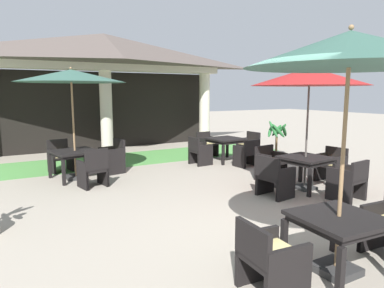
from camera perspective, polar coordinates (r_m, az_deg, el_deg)
The scene contains 24 objects.
ground_plane at distance 5.30m, azimuth 16.55°, elevation -15.93°, with size 60.00×60.00×0.00m, color #9E9384.
background_pavilion at distance 13.11m, azimuth -14.23°, elevation 13.25°, with size 9.51×3.16×4.18m.
lawn_strip at distance 11.51m, azimuth -11.18°, elevation -2.48°, with size 11.31×2.33×0.01m, color #519347.
patio_table_near_foreground at distance 8.18m, azimuth 18.03°, elevation -2.67°, with size 1.05×1.05×0.74m.
patio_umbrella_near_foreground at distance 8.05m, azimuth 18.64°, elevation 10.30°, with size 2.51×2.51×2.74m.
patio_chair_near_foreground_east at distance 9.06m, azimuth 21.80°, elevation -3.24°, with size 0.55×0.65×0.84m.
patio_chair_near_foreground_west at distance 7.44m, azimuth 13.24°, elevation -5.37°, with size 0.60×0.68×0.87m.
patio_chair_near_foreground_north at distance 8.85m, azimuth 12.59°, elevation -3.06°, with size 0.69×0.58×0.84m.
patio_chair_near_foreground_south at distance 7.69m, azimuth 24.16°, elevation -5.43°, with size 0.66×0.63×0.83m.
patio_table_mid_left at distance 11.01m, azimuth 5.49°, elevation 0.47°, with size 1.05×1.05×0.73m.
patio_chair_mid_left_west at distance 10.45m, azimuth 1.24°, elevation -1.24°, with size 0.58×0.59×0.84m.
patio_chair_mid_left_north at distance 11.82m, azimuth 2.42°, elevation -0.09°, with size 0.61×0.57×0.81m.
patio_chair_mid_left_east at distance 11.69m, azimuth 9.25°, elevation -0.24°, with size 0.57×0.65×0.85m.
patio_chair_mid_left_south at distance 10.31m, azimuth 8.98°, elevation -1.51°, with size 0.65×0.56×0.80m.
patio_table_mid_right at distance 9.19m, azimuth -18.57°, elevation -1.56°, with size 1.19×1.19×0.72m.
patio_umbrella_mid_right at distance 9.07m, azimuth -19.14°, elevation 10.32°, with size 2.63×2.63×2.76m.
patio_chair_mid_right_south at distance 8.29m, azimuth -15.79°, elevation -4.07°, with size 0.65×0.62×0.91m.
patio_chair_mid_right_north at distance 10.20m, azimuth -20.70°, elevation -2.02°, with size 0.66×0.59×0.87m.
patio_chair_mid_right_east at distance 9.65m, azimuth -12.77°, elevation -2.07°, with size 0.61×0.67×0.90m.
patio_table_far_back at distance 4.57m, azimuth 22.81°, elevation -11.91°, with size 1.00×1.00×0.72m.
patio_umbrella_far_back at distance 4.32m, azimuth 24.35°, elevation 13.59°, with size 2.33×2.33×2.89m.
patio_chair_far_back_west at distance 4.01m, azimuth 12.54°, elevation -17.91°, with size 0.61×0.63×0.81m.
potted_palm_right_edge at distance 11.11m, azimuth 13.59°, elevation -1.01°, with size 0.72×0.73×1.31m.
terracotta_urn at distance 9.76m, azimuth -11.64°, elevation -3.32°, with size 0.28×0.28×0.46m.
Camera 1 is at (-3.55, -3.29, 2.16)m, focal length 32.67 mm.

